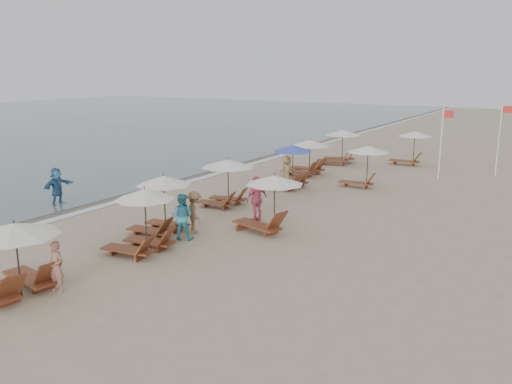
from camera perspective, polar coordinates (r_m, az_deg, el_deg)
The scene contains 21 objects.
ground at distance 15.08m, azimuth 0.73°, elevation -10.82°, with size 160.00×160.00×0.00m, color tan.
wet_sand_band at distance 29.94m, azimuth -9.98°, elevation 1.19°, with size 3.20×140.00×0.01m, color #6B5E4C.
foam_line at distance 29.11m, azimuth -8.07°, elevation 0.93°, with size 0.50×140.00×0.02m, color white.
lounger_station_0 at distance 16.00m, azimuth -25.01°, elevation -6.50°, with size 2.75×2.42×2.11m.
lounger_station_1 at distance 18.17m, azimuth -12.43°, elevation -3.23°, with size 2.42×2.03×2.28m.
lounger_station_2 at distance 20.16m, azimuth -10.35°, elevation -1.33°, with size 2.37×2.06×2.28m.
lounger_station_3 at distance 23.87m, azimuth -3.38°, elevation 1.40°, with size 2.54×2.43×2.19m.
lounger_station_4 at distance 27.61m, azimuth 3.58°, elevation 2.69°, with size 2.51×2.11×2.32m.
lounger_station_5 at distance 31.17m, azimuth 5.42°, elevation 3.75°, with size 2.76×2.38×2.12m.
lounger_station_6 at distance 35.24m, azimuth 9.01°, elevation 4.85°, with size 2.76×2.55×2.28m.
inland_station_0 at distance 20.00m, azimuth 1.12°, elevation -0.76°, with size 2.83×2.24×2.22m.
inland_station_1 at distance 28.30m, azimuth 11.66°, elevation 3.39°, with size 2.58×2.24×2.22m.
inland_station_2 at distance 35.82m, azimuth 16.48°, elevation 5.04°, with size 2.67×2.24×2.22m.
beachgoer_near at distance 15.81m, azimuth -20.96°, elevation -7.64°, with size 0.55×0.36×1.50m, color #A06957.
beachgoer_mid_a at distance 19.44m, azimuth -8.08°, elevation -2.66°, with size 0.84×0.66×1.74m, color teal.
beachgoer_mid_b at distance 20.17m, azimuth -6.73°, elevation -2.20°, with size 1.05×0.60×1.62m, color brown.
beachgoer_far_a at distance 21.51m, azimuth 0.08°, elevation -0.74°, with size 1.12×0.46×1.90m, color #CC5175.
beachgoer_far_b at distance 28.42m, azimuth 3.37°, elevation 2.38°, with size 0.79×0.51×1.61m, color #A38458.
waterline_walker at distance 25.81m, azimuth -20.88°, elevation 0.58°, with size 1.63×0.52×1.76m, color #2E5D8B.
flag_pole_near at distance 31.54m, azimuth 19.60°, elevation 5.45°, with size 0.59×0.08×4.11m.
flag_pole_far at distance 33.64m, azimuth 25.05°, elevation 5.59°, with size 0.60×0.08×4.31m.
Camera 1 is at (7.08, -11.81, 6.14)m, focal length 36.69 mm.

